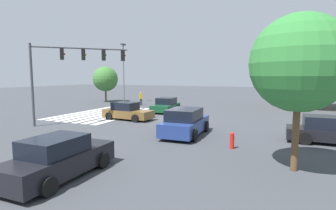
{
  "coord_description": "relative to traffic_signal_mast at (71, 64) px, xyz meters",
  "views": [
    {
      "loc": [
        20.87,
        9.26,
        3.69
      ],
      "look_at": [
        0.0,
        0.0,
        1.16
      ],
      "focal_mm": 28.0,
      "sensor_mm": 36.0,
      "label": 1
    }
  ],
  "objects": [
    {
      "name": "gas_station_canopy",
      "position": [
        -18.54,
        18.3,
        0.21
      ],
      "size": [
        8.29,
        8.29,
        5.4
      ],
      "color": "yellow",
      "rests_on": "ground_plane"
    },
    {
      "name": "tree_corner_a",
      "position": [
        -15.36,
        -8.62,
        -1.35
      ],
      "size": [
        3.53,
        3.53,
        5.04
      ],
      "color": "brown",
      "rests_on": "ground_plane"
    },
    {
      "name": "crosswalk_markings",
      "position": [
        -5.54,
        -1.2,
        -4.62
      ],
      "size": [
        10.68,
        6.3,
        0.01
      ],
      "rotation": [
        0.0,
        0.0,
        1.57
      ],
      "color": "silver",
      "rests_on": "ground_plane"
    },
    {
      "name": "car_4",
      "position": [
        -9.09,
        3.73,
        -3.94
      ],
      "size": [
        4.36,
        2.36,
        1.47
      ],
      "rotation": [
        0.0,
        0.0,
        0.08
      ],
      "color": "#144728",
      "rests_on": "ground_plane"
    },
    {
      "name": "tree_corner_c",
      "position": [
        4.26,
        15.28,
        -0.47
      ],
      "size": [
        3.7,
        3.7,
        6.02
      ],
      "color": "brown",
      "rests_on": "ground_plane"
    },
    {
      "name": "ground_plane",
      "position": [
        -5.54,
        5.54,
        -4.62
      ],
      "size": [
        144.12,
        144.12,
        0.0
      ],
      "primitive_type": "plane",
      "color": "#3D3F44"
    },
    {
      "name": "car_0",
      "position": [
        -1.16,
        17.32,
        -3.92
      ],
      "size": [
        2.02,
        4.83,
        1.49
      ],
      "rotation": [
        0.0,
        0.0,
        1.58
      ],
      "color": "black",
      "rests_on": "ground_plane"
    },
    {
      "name": "fire_hydrant",
      "position": [
        2.07,
        12.49,
        -4.19
      ],
      "size": [
        0.22,
        0.22,
        0.86
      ],
      "color": "red",
      "rests_on": "ground_plane"
    },
    {
      "name": "street_light_pole_a",
      "position": [
        -15.78,
        -5.79,
        0.24
      ],
      "size": [
        0.8,
        0.36,
        8.12
      ],
      "color": "slate",
      "rests_on": "ground_plane"
    },
    {
      "name": "car_5",
      "position": [
        8.48,
        7.4,
        -3.92
      ],
      "size": [
        4.45,
        2.05,
        1.53
      ],
      "rotation": [
        0.0,
        0.0,
        3.16
      ],
      "color": "black",
      "rests_on": "ground_plane"
    },
    {
      "name": "car_1",
      "position": [
        0.14,
        9.22,
        -3.83
      ],
      "size": [
        4.68,
        2.36,
        1.68
      ],
      "rotation": [
        0.0,
        0.0,
        3.18
      ],
      "color": "navy",
      "rests_on": "ground_plane"
    },
    {
      "name": "car_3",
      "position": [
        -3.44,
        2.67,
        -3.95
      ],
      "size": [
        2.15,
        4.41,
        1.47
      ],
      "rotation": [
        0.0,
        0.0,
        1.51
      ],
      "color": "brown",
      "rests_on": "ground_plane"
    },
    {
      "name": "pedestrian",
      "position": [
        -13.54,
        -1.78,
        -3.68
      ],
      "size": [
        0.41,
        0.41,
        1.68
      ],
      "rotation": [
        0.0,
        0.0,
        0.74
      ],
      "color": "#38383D",
      "rests_on": "ground_plane"
    },
    {
      "name": "traffic_signal_mast",
      "position": [
        0.0,
        0.0,
        0.0
      ],
      "size": [
        5.09,
        5.09,
        6.04
      ],
      "rotation": [
        0.0,
        0.0,
        2.36
      ],
      "color": "#47474C",
      "rests_on": "ground_plane"
    }
  ]
}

